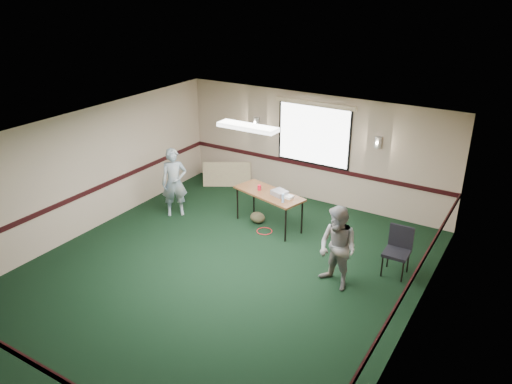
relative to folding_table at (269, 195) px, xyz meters
The scene contains 13 objects.
ground 2.29m from the folding_table, 85.09° to the right, with size 8.00×8.00×0.00m, color black.
room_shell 0.84m from the folding_table, ahead, with size 8.00×8.02×8.00m.
folding_table is the anchor object (origin of this frame).
projector 0.29m from the folding_table, ahead, with size 0.32×0.27×0.11m, color gray.
game_console 0.50m from the folding_table, ahead, with size 0.21×0.17×0.05m, color white.
red_cup 0.28m from the folding_table, behind, with size 0.08×0.08×0.12m, color red.
water_bottle 0.60m from the folding_table, 29.65° to the right, with size 0.06×0.06×0.19m, color #8CB5E6.
duffel_bag 0.70m from the folding_table, behind, with size 0.36×0.27×0.26m, color #473C28.
cable_coil 0.81m from the folding_table, 78.20° to the right, with size 0.35×0.35×0.02m, color red.
folded_table 2.61m from the folding_table, 145.87° to the left, with size 1.28×0.05×0.66m, color tan.
conference_chair 3.08m from the folding_table, ahead, with size 0.47×0.49×0.94m.
person_left 2.27m from the folding_table, 164.09° to the right, with size 0.59×0.39×1.63m, color #416791.
person_right 2.65m from the folding_table, 32.52° to the right, with size 0.77×0.60×1.58m, color #66839F.
Camera 1 is at (4.82, -6.61, 5.26)m, focal length 35.00 mm.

